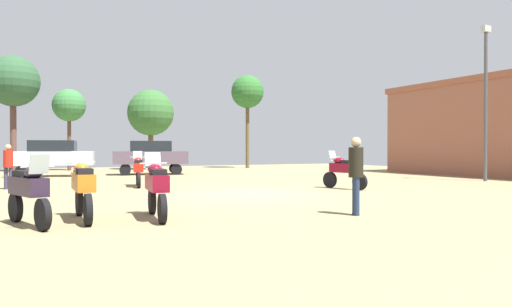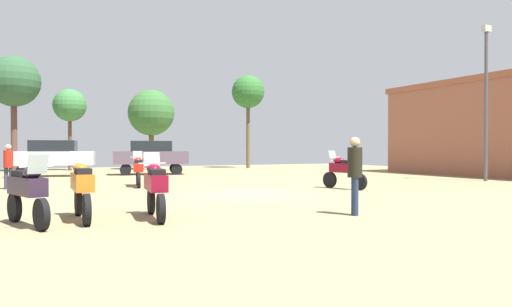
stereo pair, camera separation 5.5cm
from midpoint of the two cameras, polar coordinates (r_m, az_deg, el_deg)
ground_plane at (r=16.08m, az=-0.67°, el=-4.96°), size 44.00×52.00×0.02m
motorcycle_2 at (r=19.87m, az=-13.93°, el=-1.84°), size 0.71×2.19×1.44m
motorcycle_3 at (r=18.45m, az=10.60°, el=-2.00°), size 0.74×2.05×1.46m
motorcycle_4 at (r=10.72m, az=-11.89°, el=-3.85°), size 0.63×2.21×1.46m
motorcycle_5 at (r=10.90m, az=-20.10°, el=-3.73°), size 0.62×2.30×1.49m
motorcycle_7 at (r=10.46m, az=-25.69°, el=-4.03°), size 0.84×2.11×1.45m
car_2 at (r=28.92m, az=-12.48°, el=-0.17°), size 4.58×2.64×2.00m
car_3 at (r=28.55m, az=-23.16°, el=-0.21°), size 4.57×2.62×2.00m
person_1 at (r=11.20m, az=11.96°, el=-1.87°), size 0.46×0.46×1.82m
person_2 at (r=20.28m, az=-27.60°, el=-1.02°), size 0.41×0.41×1.71m
tree_1 at (r=35.39m, az=-27.12°, el=7.65°), size 3.35×3.35×7.68m
tree_2 at (r=37.94m, az=-0.93°, el=7.33°), size 2.61×2.61×7.38m
tree_4 at (r=35.94m, az=-12.46°, el=4.78°), size 3.39×3.39×5.90m
tree_5 at (r=35.93m, az=-21.48°, el=5.34°), size 2.28×2.28×5.74m
lamp_post at (r=25.08m, az=26.02°, el=6.35°), size 0.44×0.24×7.37m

